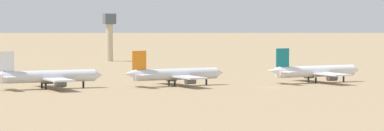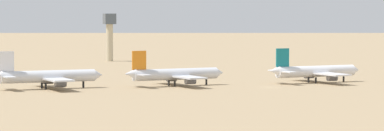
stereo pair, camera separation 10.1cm
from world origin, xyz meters
TOP-DOWN VIEW (x-y plane):
  - ground at (0.00, 0.00)m, footprint 4000.00×4000.00m
  - ridge_center at (172.91, 1120.86)m, footprint 304.74×224.57m
  - ridge_east at (547.70, 1163.40)m, footprint 347.38×311.00m
  - parked_jet_white_2 at (-67.61, 17.53)m, footprint 36.24×30.53m
  - parked_jet_orange_3 at (-26.42, 15.46)m, footprint 35.29×29.93m
  - parked_jet_teal_4 at (22.47, 13.33)m, footprint 35.85×30.40m
  - control_tower at (-6.33, 170.53)m, footprint 5.20×5.20m

SIDE VIEW (x-z plane):
  - ground at x=0.00m, z-range 0.00..0.00m
  - parked_jet_orange_3 at x=-26.42m, z-range -2.01..9.65m
  - parked_jet_teal_4 at x=22.47m, z-range -2.04..9.80m
  - parked_jet_white_2 at x=-67.61m, z-range -2.06..9.90m
  - control_tower at x=-6.33m, z-range 2.30..24.50m
  - ridge_center at x=172.91m, z-range 0.00..60.47m
  - ridge_east at x=547.70m, z-range 0.00..64.73m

